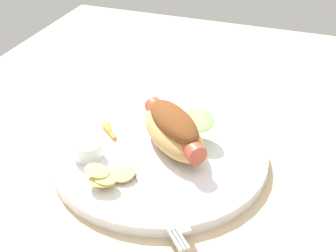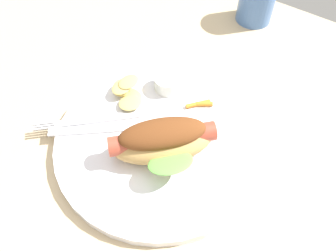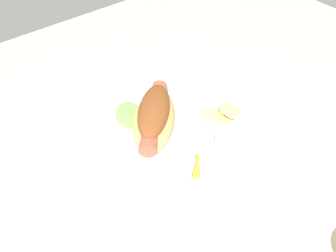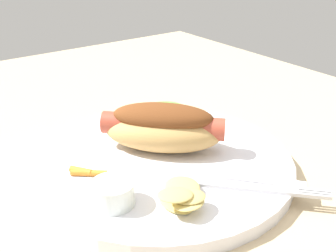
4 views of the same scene
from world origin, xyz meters
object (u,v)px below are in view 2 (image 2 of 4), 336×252
(sauce_ramekin, at_px, (168,83))
(knife, at_px, (98,129))
(hot_dog, at_px, (162,141))
(chips_pile, at_px, (127,91))
(plate, at_px, (159,142))
(drinking_cup, at_px, (257,1))
(fork, at_px, (89,121))
(carrot_garnish, at_px, (201,104))

(sauce_ramekin, xyz_separation_m, knife, (0.04, 0.13, -0.01))
(hot_dog, bearing_deg, chips_pile, -72.55)
(plate, distance_m, knife, 0.09)
(plate, xyz_separation_m, drinking_cup, (0.02, -0.35, 0.03))
(plate, relative_size, sauce_ramekin, 7.14)
(plate, bearing_deg, fork, 17.80)
(plate, xyz_separation_m, fork, (0.11, 0.03, 0.01))
(sauce_ramekin, distance_m, drinking_cup, 0.26)
(hot_dog, relative_size, sauce_ramekin, 3.37)
(fork, distance_m, carrot_garnish, 0.17)
(knife, distance_m, chips_pile, 0.08)
(plate, height_order, fork, fork)
(carrot_garnish, bearing_deg, knife, 51.27)
(hot_dog, height_order, carrot_garnish, hot_dog)
(knife, height_order, drinking_cup, drinking_cup)
(plate, height_order, hot_dog, hot_dog)
(chips_pile, bearing_deg, knife, 94.05)
(fork, height_order, drinking_cup, drinking_cup)
(sauce_ramekin, relative_size, carrot_garnish, 1.18)
(fork, xyz_separation_m, knife, (-0.02, 0.00, -0.00))
(sauce_ramekin, bearing_deg, carrot_garnish, 178.40)
(chips_pile, xyz_separation_m, carrot_garnish, (-0.11, -0.05, -0.01))
(sauce_ramekin, distance_m, knife, 0.13)
(carrot_garnish, bearing_deg, fork, 44.79)
(fork, xyz_separation_m, carrot_garnish, (-0.12, -0.12, 0.00))
(hot_dog, relative_size, knife, 0.99)
(carrot_garnish, bearing_deg, plate, 78.85)
(fork, relative_size, knife, 0.85)
(plate, height_order, knife, knife)
(knife, xyz_separation_m, carrot_garnish, (-0.10, -0.13, 0.00))
(drinking_cup, bearing_deg, sauce_ramekin, 84.03)
(sauce_ramekin, relative_size, fork, 0.35)
(hot_dog, relative_size, carrot_garnish, 3.97)
(knife, relative_size, carrot_garnish, 4.01)
(chips_pile, bearing_deg, carrot_garnish, -155.06)
(carrot_garnish, bearing_deg, hot_dog, 89.86)
(hot_dog, bearing_deg, drinking_cup, -129.50)
(plate, xyz_separation_m, chips_pile, (0.09, -0.04, 0.02))
(fork, bearing_deg, carrot_garnish, -178.70)
(fork, height_order, knife, same)
(drinking_cup, bearing_deg, carrot_garnish, 97.86)
(plate, distance_m, carrot_garnish, 0.09)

